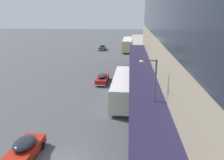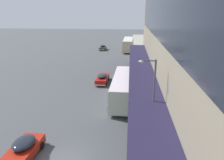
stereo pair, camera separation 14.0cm
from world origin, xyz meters
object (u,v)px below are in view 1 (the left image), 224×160
(transit_bus_kerbside_rear, at_px, (128,44))
(street_lamp, at_px, (153,93))
(sedan_oncoming_front, at_px, (102,47))
(sedan_oncoming_rear, at_px, (24,149))
(transit_bus_kerbside_front, at_px, (123,87))
(sedan_far_back, at_px, (102,78))

(transit_bus_kerbside_rear, height_order, street_lamp, street_lamp)
(sedan_oncoming_front, distance_m, sedan_oncoming_rear, 48.86)
(transit_bus_kerbside_front, relative_size, sedan_oncoming_front, 2.57)
(transit_bus_kerbside_front, distance_m, transit_bus_kerbside_rear, 35.81)
(transit_bus_kerbside_rear, height_order, sedan_oncoming_front, transit_bus_kerbside_rear)
(sedan_far_back, height_order, street_lamp, street_lamp)
(transit_bus_kerbside_rear, bearing_deg, sedan_oncoming_front, 174.66)
(transit_bus_kerbside_front, xyz_separation_m, street_lamp, (2.80, -8.58, 2.50))
(transit_bus_kerbside_front, bearing_deg, street_lamp, -71.93)
(sedan_far_back, bearing_deg, sedan_oncoming_front, 97.00)
(transit_bus_kerbside_rear, bearing_deg, sedan_far_back, -97.22)
(transit_bus_kerbside_front, height_order, sedan_oncoming_front, transit_bus_kerbside_front)
(transit_bus_kerbside_rear, relative_size, sedan_oncoming_rear, 2.53)
(sedan_far_back, height_order, sedan_oncoming_rear, sedan_oncoming_rear)
(sedan_oncoming_front, xyz_separation_m, sedan_oncoming_rear, (-0.18, -48.86, 0.04))
(street_lamp, bearing_deg, transit_bus_kerbside_rear, 93.32)
(sedan_oncoming_rear, relative_size, street_lamp, 0.63)
(transit_bus_kerbside_rear, height_order, sedan_far_back, transit_bus_kerbside_rear)
(transit_bus_kerbside_rear, relative_size, street_lamp, 1.59)
(transit_bus_kerbside_rear, relative_size, sedan_far_back, 2.29)
(transit_bus_kerbside_front, height_order, sedan_far_back, transit_bus_kerbside_front)
(street_lamp, bearing_deg, transit_bus_kerbside_front, 108.07)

